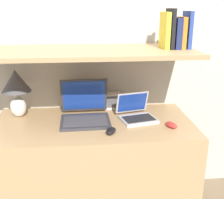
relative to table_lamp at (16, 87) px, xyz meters
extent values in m
cube|color=beige|center=(0.53, 0.24, 0.20)|extent=(6.00, 0.05, 2.40)
cube|color=tan|center=(0.53, -0.16, -0.61)|extent=(1.37, 0.67, 0.77)
cube|color=beige|center=(0.53, 0.19, -0.38)|extent=(1.37, 0.04, 1.23)
cube|color=tan|center=(0.53, -0.09, 0.25)|extent=(1.37, 0.61, 0.03)
ellipsoid|color=white|center=(0.00, 0.00, -0.15)|extent=(0.11, 0.11, 0.15)
cylinder|color=tan|center=(0.00, 0.00, -0.05)|extent=(0.02, 0.02, 0.04)
cone|color=#4C4C51|center=(0.00, 0.00, 0.04)|extent=(0.20, 0.20, 0.15)
cube|color=#333338|center=(0.48, -0.17, -0.21)|extent=(0.34, 0.27, 0.02)
cube|color=#47474C|center=(0.48, -0.18, -0.20)|extent=(0.30, 0.19, 0.00)
cube|color=#333338|center=(0.47, 0.00, -0.08)|extent=(0.34, 0.08, 0.25)
cube|color=navy|center=(0.47, -0.01, -0.08)|extent=(0.30, 0.06, 0.22)
cube|color=silver|center=(0.84, -0.16, -0.21)|extent=(0.27, 0.23, 0.02)
cube|color=#232326|center=(0.84, -0.17, -0.20)|extent=(0.23, 0.17, 0.00)
cube|color=silver|center=(0.82, -0.05, -0.13)|extent=(0.24, 0.10, 0.16)
cube|color=navy|center=(0.82, -0.05, -0.12)|extent=(0.22, 0.09, 0.14)
ellipsoid|color=black|center=(0.63, -0.35, -0.21)|extent=(0.09, 0.11, 0.03)
ellipsoid|color=red|center=(1.04, -0.29, -0.21)|extent=(0.09, 0.11, 0.03)
cube|color=white|center=(0.69, 0.11, -0.16)|extent=(0.12, 0.07, 0.13)
cube|color=#59595B|center=(0.69, 0.07, -0.16)|extent=(0.09, 0.00, 0.09)
cube|color=#284293|center=(1.17, -0.09, 0.39)|extent=(0.02, 0.15, 0.24)
cube|color=orange|center=(1.13, -0.09, 0.37)|extent=(0.03, 0.13, 0.20)
cube|color=navy|center=(1.09, -0.09, 0.37)|extent=(0.04, 0.16, 0.20)
cube|color=black|center=(1.05, -0.09, 0.39)|extent=(0.03, 0.17, 0.26)
cube|color=gold|center=(1.02, -0.09, 0.38)|extent=(0.03, 0.17, 0.24)
camera|label=1|loc=(0.49, -1.95, 0.53)|focal=45.00mm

